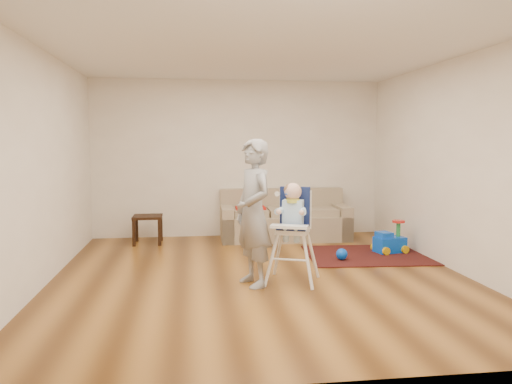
{
  "coord_description": "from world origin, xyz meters",
  "views": [
    {
      "loc": [
        -0.84,
        -5.92,
        1.64
      ],
      "look_at": [
        0.0,
        0.4,
        1.0
      ],
      "focal_mm": 35.0,
      "sensor_mm": 36.0,
      "label": 1
    }
  ],
  "objects": [
    {
      "name": "ground",
      "position": [
        0.0,
        0.0,
        0.0
      ],
      "size": [
        5.5,
        5.5,
        0.0
      ],
      "primitive_type": "plane",
      "color": "#4F2C0E",
      "rests_on": "ground"
    },
    {
      "name": "sofa",
      "position": [
        0.74,
        2.3,
        0.42
      ],
      "size": [
        2.17,
        0.93,
        0.83
      ],
      "rotation": [
        0.0,
        0.0,
        -0.02
      ],
      "color": "gray",
      "rests_on": "ground"
    },
    {
      "name": "toy_ball",
      "position": [
        1.23,
        0.64,
        0.09
      ],
      "size": [
        0.16,
        0.16,
        0.16
      ],
      "primitive_type": "sphere",
      "color": "blue",
      "rests_on": "area_rug"
    },
    {
      "name": "high_chair",
      "position": [
        0.34,
        -0.29,
        0.57
      ],
      "size": [
        0.71,
        0.71,
        1.18
      ],
      "rotation": [
        0.0,
        0.0,
        -0.37
      ],
      "color": "white",
      "rests_on": "ground"
    },
    {
      "name": "ride_on_toy",
      "position": [
        2.09,
        1.03,
        0.25
      ],
      "size": [
        0.49,
        0.39,
        0.47
      ],
      "primitive_type": null,
      "rotation": [
        0.0,
        0.0,
        0.21
      ],
      "color": "blue",
      "rests_on": "area_rug"
    },
    {
      "name": "adult",
      "position": [
        -0.13,
        -0.36,
        0.84
      ],
      "size": [
        0.59,
        0.71,
        1.68
      ],
      "primitive_type": "imported",
      "rotation": [
        0.0,
        0.0,
        -1.22
      ],
      "color": "gray",
      "rests_on": "ground"
    },
    {
      "name": "side_table",
      "position": [
        -1.53,
        2.21,
        0.23
      ],
      "size": [
        0.46,
        0.46,
        0.46
      ],
      "primitive_type": null,
      "color": "black",
      "rests_on": "ground"
    },
    {
      "name": "room_envelope",
      "position": [
        0.0,
        0.53,
        1.88
      ],
      "size": [
        5.04,
        5.52,
        2.72
      ],
      "color": "silver",
      "rests_on": "ground"
    },
    {
      "name": "area_rug",
      "position": [
        1.74,
        0.91,
        0.01
      ],
      "size": [
        1.89,
        1.47,
        0.01
      ],
      "primitive_type": "cube",
      "rotation": [
        0.0,
        0.0,
        -0.06
      ],
      "color": "black",
      "rests_on": "ground"
    }
  ]
}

